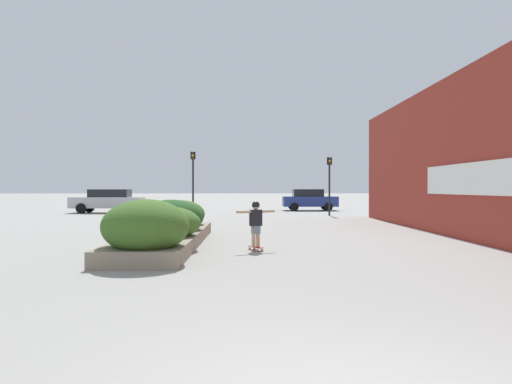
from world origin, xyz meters
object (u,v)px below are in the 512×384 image
object	(u,v)px
traffic_light_left	(193,173)
skateboarder	(256,219)
car_leftmost	(309,199)
traffic_light_right	(329,176)
car_center_left	(108,200)
skateboard	(256,248)

from	to	relation	value
traffic_light_left	skateboarder	bearing A→B (deg)	-77.99
car_leftmost	traffic_light_right	xyz separation A→B (m)	(0.39, -6.69, 1.58)
skateboarder	car_center_left	world-z (taller)	car_center_left
skateboarder	traffic_light_left	world-z (taller)	traffic_light_left
car_center_left	traffic_light_right	bearing A→B (deg)	-103.44
skateboard	traffic_light_left	xyz separation A→B (m)	(-3.50, 16.43, 2.51)
car_center_left	traffic_light_right	size ratio (longest dim) A/B	1.33
skateboarder	traffic_light_right	size ratio (longest dim) A/B	0.35
car_leftmost	traffic_light_left	world-z (taller)	traffic_light_left
skateboard	skateboarder	world-z (taller)	skateboarder
traffic_light_left	traffic_light_right	bearing A→B (deg)	2.38
skateboard	car_leftmost	world-z (taller)	car_leftmost
car_leftmost	skateboarder	bearing A→B (deg)	-10.42
car_center_left	traffic_light_left	world-z (taller)	traffic_light_left
car_leftmost	car_center_left	bearing A→B (deg)	-76.76
traffic_light_left	traffic_light_right	size ratio (longest dim) A/B	1.09
traffic_light_left	traffic_light_right	distance (m)	8.21
skateboard	traffic_light_right	distance (m)	17.57
skateboard	skateboarder	distance (m)	0.77
car_leftmost	traffic_light_right	size ratio (longest dim) A/B	1.13
car_center_left	traffic_light_left	bearing A→B (deg)	-121.62
skateboarder	traffic_light_right	bearing A→B (deg)	46.97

